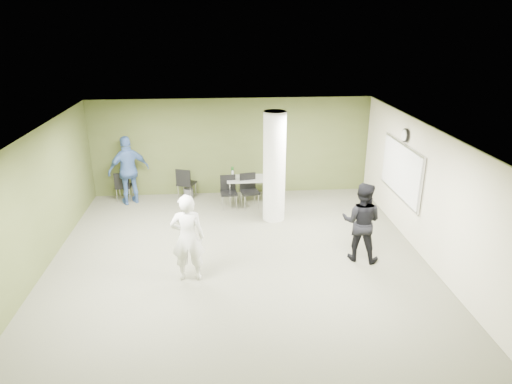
{
  "coord_description": "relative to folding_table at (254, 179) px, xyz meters",
  "views": [
    {
      "loc": [
        -0.32,
        -8.75,
        4.85
      ],
      "look_at": [
        0.46,
        1.0,
        1.13
      ],
      "focal_mm": 32.0,
      "sensor_mm": 36.0,
      "label": 1
    }
  ],
  "objects": [
    {
      "name": "chair_back_left",
      "position": [
        -3.66,
        0.39,
        -0.18
      ],
      "size": [
        0.44,
        0.44,
        0.86
      ],
      "rotation": [
        0.0,
        0.0,
        3.12
      ],
      "color": "black",
      "rests_on": "floor"
    },
    {
      "name": "floor",
      "position": [
        -0.57,
        -3.18,
        -0.68
      ],
      "size": [
        8.0,
        8.0,
        0.0
      ],
      "primitive_type": "plane",
      "color": "#585746",
      "rests_on": "ground"
    },
    {
      "name": "wall_right_cream",
      "position": [
        3.43,
        -3.18,
        0.72
      ],
      "size": [
        0.02,
        8.0,
        2.8
      ],
      "primitive_type": "cube",
      "color": "beige",
      "rests_on": "floor"
    },
    {
      "name": "column",
      "position": [
        0.43,
        -1.18,
        0.72
      ],
      "size": [
        0.56,
        0.56,
        2.8
      ],
      "primitive_type": "cylinder",
      "color": "silver",
      "rests_on": "floor"
    },
    {
      "name": "woman_white",
      "position": [
        -1.57,
        -3.95,
        0.22
      ],
      "size": [
        0.65,
        0.43,
        1.79
      ],
      "primitive_type": "imported",
      "rotation": [
        0.0,
        0.0,
        3.14
      ],
      "color": "silver",
      "rests_on": "floor"
    },
    {
      "name": "chair_table_left",
      "position": [
        -0.71,
        -0.28,
        -0.17
      ],
      "size": [
        0.47,
        0.47,
        0.88
      ],
      "rotation": [
        0.0,
        0.0,
        0.08
      ],
      "color": "black",
      "rests_on": "floor"
    },
    {
      "name": "man_blue",
      "position": [
        -3.42,
        0.22,
        0.28
      ],
      "size": [
        1.22,
        0.92,
        1.92
      ],
      "primitive_type": "imported",
      "rotation": [
        0.0,
        0.0,
        3.6
      ],
      "color": "#3E5F9C",
      "rests_on": "floor"
    },
    {
      "name": "wall_clock",
      "position": [
        3.36,
        -1.98,
        1.67
      ],
      "size": [
        0.06,
        0.32,
        0.32
      ],
      "color": "black",
      "rests_on": "wall_right_cream"
    },
    {
      "name": "chair_table_right",
      "position": [
        -0.15,
        -0.3,
        -0.14
      ],
      "size": [
        0.55,
        0.55,
        0.93
      ],
      "rotation": [
        0.0,
        0.0,
        0.21
      ],
      "color": "black",
      "rests_on": "floor"
    },
    {
      "name": "whiteboard",
      "position": [
        3.35,
        -1.98,
        0.82
      ],
      "size": [
        0.05,
        2.3,
        1.3
      ],
      "color": "silver",
      "rests_on": "wall_right_cream"
    },
    {
      "name": "folding_table",
      "position": [
        0.0,
        0.0,
        0.0
      ],
      "size": [
        1.54,
        0.68,
        0.98
      ],
      "rotation": [
        0.0,
        0.0,
        0.0
      ],
      "color": "#9A9B95",
      "rests_on": "floor"
    },
    {
      "name": "wall_left",
      "position": [
        -4.57,
        -3.18,
        0.72
      ],
      "size": [
        0.02,
        8.0,
        2.8
      ],
      "primitive_type": "cube",
      "color": "#495327",
      "rests_on": "floor"
    },
    {
      "name": "wall_back",
      "position": [
        -0.57,
        0.82,
        0.72
      ],
      "size": [
        8.0,
        2.8,
        0.02
      ],
      "primitive_type": "cube",
      "rotation": [
        1.57,
        0.0,
        0.0
      ],
      "color": "#495327",
      "rests_on": "floor"
    },
    {
      "name": "wastebasket",
      "position": [
        -1.84,
        0.39,
        -0.53
      ],
      "size": [
        0.27,
        0.27,
        0.31
      ],
      "primitive_type": "cylinder",
      "color": "#4C4C4C",
      "rests_on": "floor"
    },
    {
      "name": "ceiling",
      "position": [
        -0.57,
        -3.18,
        2.12
      ],
      "size": [
        8.0,
        8.0,
        0.0
      ],
      "primitive_type": "plane",
      "rotation": [
        3.14,
        0.0,
        0.0
      ],
      "color": "white",
      "rests_on": "wall_back"
    },
    {
      "name": "man_black",
      "position": [
        2.02,
        -3.42,
        0.19
      ],
      "size": [
        1.04,
        0.95,
        1.73
      ],
      "primitive_type": "imported",
      "rotation": [
        0.0,
        0.0,
        2.71
      ],
      "color": "black",
      "rests_on": "floor"
    },
    {
      "name": "chair_back_right",
      "position": [
        -1.92,
        0.39,
        -0.14
      ],
      "size": [
        0.59,
        0.59,
        0.92
      ],
      "rotation": [
        0.0,
        0.0,
        2.79
      ],
      "color": "black",
      "rests_on": "floor"
    }
  ]
}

